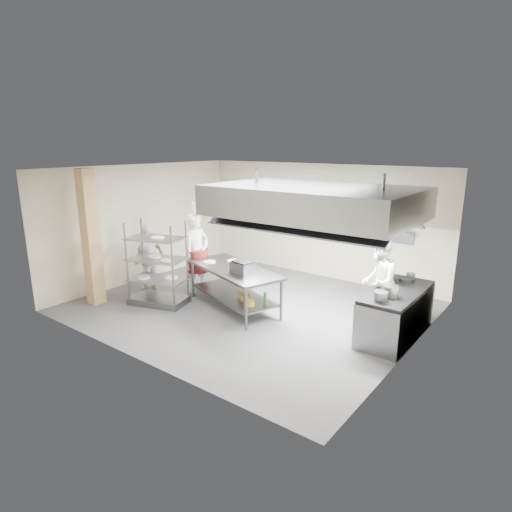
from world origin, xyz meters
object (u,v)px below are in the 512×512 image
Objects in this scene: island at (234,288)px; chef_plating at (149,258)px; chef_head at (197,253)px; griddle at (243,268)px; cooking_range at (396,315)px; stockpot at (390,291)px; pass_rack at (157,263)px; chef_line at (378,282)px.

island is 2.43m from chef_plating.
chef_head reaches higher than island.
griddle is (0.38, -0.15, 0.57)m from island.
stockpot reaches higher than cooking_range.
island is 1.21× the size of cooking_range.
island is at bearing 168.11° from griddle.
chef_head reaches higher than pass_rack.
chef_plating is at bearing 134.41° from pass_rack.
island is 1.46× the size of chef_plating.
pass_rack is 2.02m from griddle.
pass_rack is 0.98× the size of chef_head.
stockpot is (4.83, 1.16, 0.07)m from pass_rack.
griddle is 1.63× the size of stockpot.
pass_rack reaches higher than chef_plating.
chef_line is at bearing 37.97° from island.
stockpot is (3.31, 0.35, 0.54)m from island.
island is 1.27× the size of chef_head.
stockpot is at bearing -3.98° from pass_rack.
cooking_range is at bearing 30.83° from island.
chef_head reaches higher than stockpot.
stockpot reaches higher than island.
island is 0.70m from griddle.
stockpot is (2.92, 0.50, -0.02)m from griddle.
chef_head is 6.77× the size of stockpot.
chef_head is (-4.73, -0.42, 0.53)m from cooking_range.
chef_head is 1.18m from chef_plating.
chef_plating is at bearing -153.26° from island.
island is 3.04m from chef_line.
cooking_range is at bearing 45.17° from chef_line.
chef_head is (0.10, 1.14, 0.02)m from pass_rack.
stockpot is (5.68, 0.70, 0.17)m from chef_plating.
griddle is (-2.45, -1.17, 0.13)m from chef_line.
chef_line reaches higher than chef_plating.
chef_plating is (-5.68, -1.10, 0.41)m from cooking_range.
chef_plating is (-0.95, -0.68, -0.13)m from chef_head.
chef_head is 4.31m from chef_line.
pass_rack is at bearing -133.79° from island.
chef_line is (-0.48, 0.28, 0.47)m from cooking_range.
island is at bearing -174.04° from stockpot.
chef_head is 1.07× the size of chef_line.
cooking_range is at bearing -82.45° from chef_head.
chef_line is 6.30× the size of stockpot.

